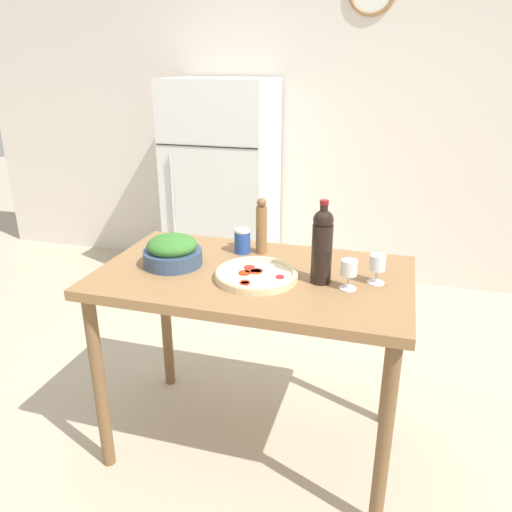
{
  "coord_description": "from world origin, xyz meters",
  "views": [
    {
      "loc": [
        0.56,
        -1.87,
        1.73
      ],
      "look_at": [
        0.0,
        0.04,
        0.96
      ],
      "focal_mm": 35.0,
      "sensor_mm": 36.0,
      "label": 1
    }
  ],
  "objects_px": {
    "wine_bottle": "(322,245)",
    "salad_bowl": "(172,251)",
    "refrigerator": "(223,185)",
    "wine_glass_near": "(349,270)",
    "salt_canister": "(242,241)",
    "wine_glass_far": "(377,264)",
    "homemade_pizza": "(256,275)",
    "pepper_mill": "(262,227)"
  },
  "relations": [
    {
      "from": "wine_bottle",
      "to": "wine_glass_far",
      "type": "xyz_separation_m",
      "value": [
        0.22,
        0.05,
        -0.08
      ]
    },
    {
      "from": "refrigerator",
      "to": "wine_bottle",
      "type": "distance_m",
      "value": 2.15
    },
    {
      "from": "salt_canister",
      "to": "homemade_pizza",
      "type": "bearing_deg",
      "value": -61.71
    },
    {
      "from": "wine_glass_far",
      "to": "salad_bowl",
      "type": "height_order",
      "value": "salad_bowl"
    },
    {
      "from": "refrigerator",
      "to": "salad_bowl",
      "type": "xyz_separation_m",
      "value": [
        0.43,
        -1.83,
        0.15
      ]
    },
    {
      "from": "pepper_mill",
      "to": "homemade_pizza",
      "type": "distance_m",
      "value": 0.32
    },
    {
      "from": "wine_glass_far",
      "to": "homemade_pizza",
      "type": "xyz_separation_m",
      "value": [
        -0.48,
        -0.09,
        -0.06
      ]
    },
    {
      "from": "refrigerator",
      "to": "salad_bowl",
      "type": "height_order",
      "value": "refrigerator"
    },
    {
      "from": "wine_glass_near",
      "to": "salad_bowl",
      "type": "distance_m",
      "value": 0.77
    },
    {
      "from": "wine_glass_near",
      "to": "wine_glass_far",
      "type": "xyz_separation_m",
      "value": [
        0.1,
        0.09,
        0.0
      ]
    },
    {
      "from": "wine_glass_far",
      "to": "pepper_mill",
      "type": "distance_m",
      "value": 0.58
    },
    {
      "from": "refrigerator",
      "to": "homemade_pizza",
      "type": "height_order",
      "value": "refrigerator"
    },
    {
      "from": "wine_glass_far",
      "to": "homemade_pizza",
      "type": "relative_size",
      "value": 0.35
    },
    {
      "from": "refrigerator",
      "to": "salad_bowl",
      "type": "distance_m",
      "value": 1.89
    },
    {
      "from": "refrigerator",
      "to": "salt_canister",
      "type": "xyz_separation_m",
      "value": [
        0.68,
        -1.6,
        0.14
      ]
    },
    {
      "from": "wine_glass_far",
      "to": "wine_glass_near",
      "type": "bearing_deg",
      "value": -140.36
    },
    {
      "from": "salt_canister",
      "to": "wine_glass_far",
      "type": "bearing_deg",
      "value": -16.12
    },
    {
      "from": "salad_bowl",
      "to": "homemade_pizza",
      "type": "bearing_deg",
      "value": -6.62
    },
    {
      "from": "wine_glass_near",
      "to": "wine_glass_far",
      "type": "distance_m",
      "value": 0.13
    },
    {
      "from": "refrigerator",
      "to": "wine_bottle",
      "type": "relative_size",
      "value": 4.76
    },
    {
      "from": "wine_glass_near",
      "to": "salt_canister",
      "type": "distance_m",
      "value": 0.58
    },
    {
      "from": "pepper_mill",
      "to": "homemade_pizza",
      "type": "relative_size",
      "value": 0.78
    },
    {
      "from": "pepper_mill",
      "to": "homemade_pizza",
      "type": "bearing_deg",
      "value": -78.27
    },
    {
      "from": "wine_bottle",
      "to": "wine_glass_near",
      "type": "bearing_deg",
      "value": -16.83
    },
    {
      "from": "pepper_mill",
      "to": "salt_canister",
      "type": "bearing_deg",
      "value": -165.74
    },
    {
      "from": "wine_glass_near",
      "to": "wine_glass_far",
      "type": "height_order",
      "value": "same"
    },
    {
      "from": "wine_bottle",
      "to": "pepper_mill",
      "type": "height_order",
      "value": "wine_bottle"
    },
    {
      "from": "wine_glass_far",
      "to": "refrigerator",
      "type": "bearing_deg",
      "value": 126.2
    },
    {
      "from": "salt_canister",
      "to": "pepper_mill",
      "type": "bearing_deg",
      "value": 14.26
    },
    {
      "from": "wine_glass_far",
      "to": "pepper_mill",
      "type": "relative_size",
      "value": 0.46
    },
    {
      "from": "wine_bottle",
      "to": "salad_bowl",
      "type": "bearing_deg",
      "value": 179.76
    },
    {
      "from": "wine_glass_far",
      "to": "wine_bottle",
      "type": "bearing_deg",
      "value": -166.89
    },
    {
      "from": "refrigerator",
      "to": "pepper_mill",
      "type": "xyz_separation_m",
      "value": [
        0.77,
        -1.58,
        0.21
      ]
    },
    {
      "from": "wine_glass_near",
      "to": "salad_bowl",
      "type": "bearing_deg",
      "value": 177.22
    },
    {
      "from": "refrigerator",
      "to": "wine_glass_far",
      "type": "distance_m",
      "value": 2.22
    },
    {
      "from": "salad_bowl",
      "to": "refrigerator",
      "type": "bearing_deg",
      "value": 103.31
    },
    {
      "from": "salad_bowl",
      "to": "salt_canister",
      "type": "height_order",
      "value": "salad_bowl"
    },
    {
      "from": "wine_glass_far",
      "to": "pepper_mill",
      "type": "height_order",
      "value": "pepper_mill"
    },
    {
      "from": "pepper_mill",
      "to": "salad_bowl",
      "type": "relative_size",
      "value": 1.02
    },
    {
      "from": "refrigerator",
      "to": "homemade_pizza",
      "type": "relative_size",
      "value": 4.77
    },
    {
      "from": "wine_bottle",
      "to": "wine_glass_far",
      "type": "bearing_deg",
      "value": 13.11
    },
    {
      "from": "refrigerator",
      "to": "wine_glass_far",
      "type": "height_order",
      "value": "refrigerator"
    }
  ]
}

